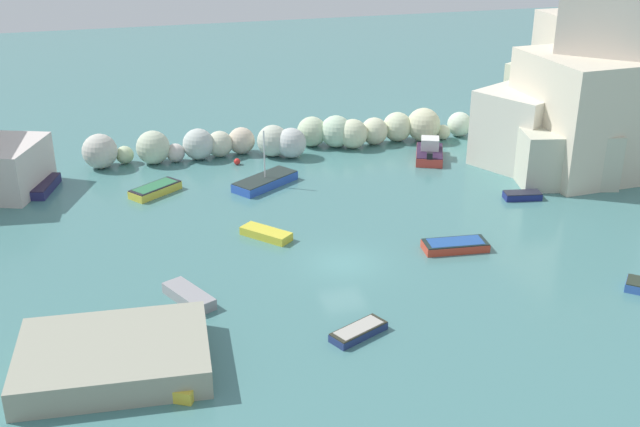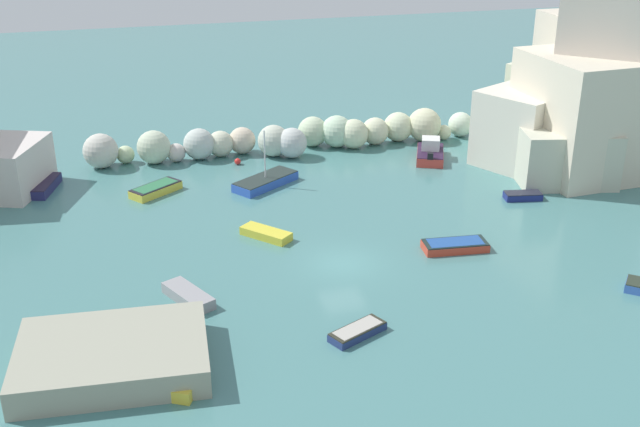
{
  "view_description": "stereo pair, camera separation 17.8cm",
  "coord_description": "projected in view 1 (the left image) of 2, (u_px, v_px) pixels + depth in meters",
  "views": [
    {
      "loc": [
        -12.05,
        -38.73,
        20.82
      ],
      "look_at": [
        0.0,
        5.08,
        1.0
      ],
      "focal_mm": 44.14,
      "sensor_mm": 36.0,
      "label": 1
    },
    {
      "loc": [
        -11.88,
        -38.78,
        20.82
      ],
      "look_at": [
        0.0,
        5.08,
        1.0
      ],
      "focal_mm": 44.14,
      "sensor_mm": 36.0,
      "label": 2
    }
  ],
  "objects": [
    {
      "name": "moored_boat_9",
      "position": [
        455.0,
        245.0,
        46.99
      ],
      "size": [
        3.99,
        1.89,
        0.56
      ],
      "rotation": [
        0.0,
        0.0,
        3.04
      ],
      "color": "red",
      "rests_on": "cove_water"
    },
    {
      "name": "rock_breakwater",
      "position": [
        298.0,
        137.0,
        63.27
      ],
      "size": [
        34.32,
        4.75,
        2.8
      ],
      "color": "beige",
      "rests_on": "ground"
    },
    {
      "name": "moored_boat_5",
      "position": [
        266.0,
        234.0,
        48.56
      ],
      "size": [
        3.04,
        3.23,
        0.52
      ],
      "rotation": [
        0.0,
        0.0,
        2.29
      ],
      "color": "yellow",
      "rests_on": "cove_water"
    },
    {
      "name": "moored_boat_7",
      "position": [
        44.0,
        186.0,
        55.64
      ],
      "size": [
        2.27,
        4.09,
        0.68
      ],
      "rotation": [
        0.0,
        0.0,
        4.44
      ],
      "color": "navy",
      "rests_on": "cove_water"
    },
    {
      "name": "cove_water",
      "position": [
        343.0,
        263.0,
        45.49
      ],
      "size": [
        160.0,
        160.0,
        0.0
      ],
      "primitive_type": "plane",
      "color": "#467B7B",
      "rests_on": "ground"
    },
    {
      "name": "stone_dock",
      "position": [
        114.0,
        357.0,
        35.5
      ],
      "size": [
        8.92,
        6.73,
        1.38
      ],
      "primitive_type": "cube",
      "rotation": [
        0.0,
        0.0,
        -0.07
      ],
      "color": "#999885",
      "rests_on": "ground"
    },
    {
      "name": "moored_boat_0",
      "position": [
        359.0,
        331.0,
        38.31
      ],
      "size": [
        3.18,
        2.29,
        0.46
      ],
      "rotation": [
        0.0,
        0.0,
        3.59
      ],
      "color": "navy",
      "rests_on": "cove_water"
    },
    {
      "name": "moored_boat_2",
      "position": [
        430.0,
        152.0,
        61.71
      ],
      "size": [
        3.44,
        4.5,
        1.63
      ],
      "rotation": [
        0.0,
        0.0,
        1.17
      ],
      "color": "#CC3D34",
      "rests_on": "cove_water"
    },
    {
      "name": "moored_boat_10",
      "position": [
        155.0,
        189.0,
        55.14
      ],
      "size": [
        3.85,
        3.38,
        0.62
      ],
      "rotation": [
        0.0,
        0.0,
        0.64
      ],
      "color": "gold",
      "rests_on": "cove_water"
    },
    {
      "name": "moored_boat_3",
      "position": [
        522.0,
        195.0,
        54.3
      ],
      "size": [
        2.67,
        1.47,
        0.5
      ],
      "rotation": [
        0.0,
        0.0,
        2.97
      ],
      "color": "navy",
      "rests_on": "cove_water"
    },
    {
      "name": "moored_boat_6",
      "position": [
        189.0,
        296.0,
        41.35
      ],
      "size": [
        2.59,
        3.6,
        0.6
      ],
      "rotation": [
        0.0,
        0.0,
        2.03
      ],
      "color": "gray",
      "rests_on": "cove_water"
    },
    {
      "name": "moored_boat_4",
      "position": [
        265.0,
        181.0,
        56.55
      ],
      "size": [
        5.22,
        4.42,
        4.15
      ],
      "rotation": [
        0.0,
        0.0,
        0.61
      ],
      "color": "blue",
      "rests_on": "cove_water"
    },
    {
      "name": "cliff_headland_right",
      "position": [
        587.0,
        97.0,
        59.75
      ],
      "size": [
        20.9,
        17.95,
        15.44
      ],
      "color": "beige",
      "rests_on": "ground"
    },
    {
      "name": "moored_boat_1",
      "position": [
        156.0,
        386.0,
        34.12
      ],
      "size": [
        3.83,
        2.84,
        0.58
      ],
      "rotation": [
        0.0,
        0.0,
        5.79
      ],
      "color": "yellow",
      "rests_on": "cove_water"
    },
    {
      "name": "channel_buoy",
      "position": [
        237.0,
        162.0,
        60.65
      ],
      "size": [
        0.5,
        0.5,
        0.5
      ],
      "primitive_type": "sphere",
      "color": "red",
      "rests_on": "cove_water"
    }
  ]
}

